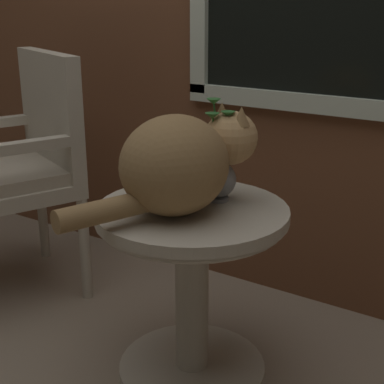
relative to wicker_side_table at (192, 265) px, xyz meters
name	(u,v)px	position (x,y,z in m)	size (l,w,h in m)	color
ground_plane	(119,365)	(-0.23, -0.11, -0.40)	(6.00, 6.00, 0.00)	gray
wicker_side_table	(192,265)	(0.00, 0.00, 0.00)	(0.59, 0.59, 0.59)	#B2A893
wicker_chair	(21,160)	(-0.93, 0.14, 0.17)	(0.68, 0.66, 0.99)	#B2A893
cat	(181,163)	(-0.01, -0.05, 0.35)	(0.39, 0.64, 0.30)	olive
pewter_vase_with_ivy	(218,173)	(0.03, 0.10, 0.28)	(0.11, 0.11, 0.32)	gray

